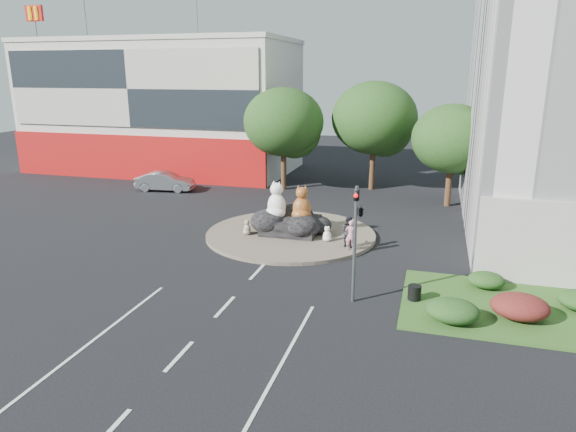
{
  "coord_description": "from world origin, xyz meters",
  "views": [
    {
      "loc": [
        7.9,
        -17.94,
        9.36
      ],
      "look_at": [
        0.62,
        7.27,
        2.0
      ],
      "focal_mm": 32.0,
      "sensor_mm": 36.0,
      "label": 1
    }
  ],
  "objects_px": {
    "litter_bin": "(414,293)",
    "parked_car": "(165,181)",
    "kitten_white": "(327,233)",
    "pedestrian_pink": "(351,235)",
    "cat_tabby": "(302,203)",
    "kitten_calico": "(247,227)",
    "pedestrian_dark": "(348,231)",
    "cat_white": "(277,200)"
  },
  "relations": [
    {
      "from": "pedestrian_dark",
      "to": "kitten_white",
      "type": "bearing_deg",
      "value": -3.93
    },
    {
      "from": "kitten_calico",
      "to": "cat_white",
      "type": "bearing_deg",
      "value": 69.76
    },
    {
      "from": "kitten_white",
      "to": "litter_bin",
      "type": "relative_size",
      "value": 1.44
    },
    {
      "from": "parked_car",
      "to": "kitten_calico",
      "type": "bearing_deg",
      "value": -139.63
    },
    {
      "from": "cat_tabby",
      "to": "litter_bin",
      "type": "bearing_deg",
      "value": -60.94
    },
    {
      "from": "parked_car",
      "to": "cat_white",
      "type": "bearing_deg",
      "value": -133.43
    },
    {
      "from": "kitten_calico",
      "to": "kitten_white",
      "type": "height_order",
      "value": "kitten_calico"
    },
    {
      "from": "kitten_white",
      "to": "parked_car",
      "type": "relative_size",
      "value": 0.19
    },
    {
      "from": "cat_tabby",
      "to": "kitten_calico",
      "type": "xyz_separation_m",
      "value": [
        -3.08,
        -0.86,
        -1.46
      ]
    },
    {
      "from": "kitten_calico",
      "to": "kitten_white",
      "type": "xyz_separation_m",
      "value": [
        4.76,
        0.09,
        -0.01
      ]
    },
    {
      "from": "cat_tabby",
      "to": "litter_bin",
      "type": "distance_m",
      "value": 10.02
    },
    {
      "from": "cat_white",
      "to": "pedestrian_pink",
      "type": "bearing_deg",
      "value": 4.24
    },
    {
      "from": "cat_white",
      "to": "litter_bin",
      "type": "xyz_separation_m",
      "value": [
        8.29,
        -7.12,
        -1.78
      ]
    },
    {
      "from": "cat_tabby",
      "to": "kitten_calico",
      "type": "distance_m",
      "value": 3.52
    },
    {
      "from": "kitten_calico",
      "to": "pedestrian_dark",
      "type": "distance_m",
      "value": 6.08
    },
    {
      "from": "litter_bin",
      "to": "parked_car",
      "type": "bearing_deg",
      "value": 142.07
    },
    {
      "from": "pedestrian_dark",
      "to": "parked_car",
      "type": "height_order",
      "value": "pedestrian_dark"
    },
    {
      "from": "parked_car",
      "to": "pedestrian_dark",
      "type": "bearing_deg",
      "value": -128.97
    },
    {
      "from": "pedestrian_pink",
      "to": "pedestrian_dark",
      "type": "relative_size",
      "value": 0.96
    },
    {
      "from": "cat_tabby",
      "to": "kitten_calico",
      "type": "height_order",
      "value": "cat_tabby"
    },
    {
      "from": "cat_tabby",
      "to": "litter_bin",
      "type": "xyz_separation_m",
      "value": [
        6.78,
        -7.18,
        -1.69
      ]
    },
    {
      "from": "pedestrian_pink",
      "to": "litter_bin",
      "type": "relative_size",
      "value": 2.64
    },
    {
      "from": "kitten_calico",
      "to": "kitten_white",
      "type": "relative_size",
      "value": 1.02
    },
    {
      "from": "cat_white",
      "to": "cat_tabby",
      "type": "bearing_deg",
      "value": 28.34
    },
    {
      "from": "cat_tabby",
      "to": "kitten_white",
      "type": "bearing_deg",
      "value": -38.99
    },
    {
      "from": "kitten_white",
      "to": "pedestrian_dark",
      "type": "bearing_deg",
      "value": -45.08
    },
    {
      "from": "kitten_white",
      "to": "pedestrian_pink",
      "type": "bearing_deg",
      "value": -56.6
    },
    {
      "from": "kitten_white",
      "to": "pedestrian_pink",
      "type": "relative_size",
      "value": 0.54
    },
    {
      "from": "cat_tabby",
      "to": "pedestrian_pink",
      "type": "relative_size",
      "value": 1.23
    },
    {
      "from": "litter_bin",
      "to": "pedestrian_dark",
      "type": "bearing_deg",
      "value": 123.47
    },
    {
      "from": "pedestrian_dark",
      "to": "parked_car",
      "type": "distance_m",
      "value": 19.75
    },
    {
      "from": "pedestrian_pink",
      "to": "kitten_white",
      "type": "bearing_deg",
      "value": -39.22
    },
    {
      "from": "cat_white",
      "to": "kitten_white",
      "type": "bearing_deg",
      "value": 13.48
    },
    {
      "from": "pedestrian_pink",
      "to": "parked_car",
      "type": "relative_size",
      "value": 0.35
    },
    {
      "from": "cat_white",
      "to": "litter_bin",
      "type": "height_order",
      "value": "cat_white"
    },
    {
      "from": "litter_bin",
      "to": "pedestrian_pink",
      "type": "bearing_deg",
      "value": 124.37
    },
    {
      "from": "kitten_calico",
      "to": "parked_car",
      "type": "bearing_deg",
      "value": -179.46
    },
    {
      "from": "kitten_calico",
      "to": "litter_bin",
      "type": "distance_m",
      "value": 11.72
    },
    {
      "from": "cat_white",
      "to": "kitten_calico",
      "type": "bearing_deg",
      "value": -126.85
    },
    {
      "from": "kitten_calico",
      "to": "kitten_white",
      "type": "distance_m",
      "value": 4.76
    },
    {
      "from": "cat_tabby",
      "to": "parked_car",
      "type": "height_order",
      "value": "cat_tabby"
    },
    {
      "from": "cat_white",
      "to": "kitten_calico",
      "type": "relative_size",
      "value": 2.42
    }
  ]
}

